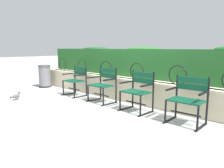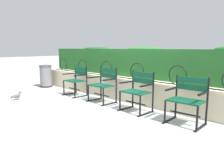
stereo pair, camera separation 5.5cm
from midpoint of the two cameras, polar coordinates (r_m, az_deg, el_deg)
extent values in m
plane|color=#ADADA8|center=(5.10, -0.94, -6.21)|extent=(60.00, 60.00, 0.00)
cube|color=beige|center=(5.64, 5.03, -1.85)|extent=(7.64, 0.35, 0.55)
cube|color=beige|center=(5.59, 5.07, 1.16)|extent=(7.64, 0.41, 0.05)
cylinder|color=black|center=(5.53, 4.59, 1.46)|extent=(7.09, 0.02, 0.02)
torus|color=black|center=(7.80, -13.13, 5.05)|extent=(0.42, 0.02, 0.42)
torus|color=black|center=(6.92, -8.18, 4.67)|extent=(0.42, 0.02, 0.42)
torus|color=black|center=(6.10, -1.86, 4.12)|extent=(0.42, 0.02, 0.42)
torus|color=black|center=(5.38, 6.27, 3.34)|extent=(0.42, 0.02, 0.42)
torus|color=black|center=(4.80, 16.59, 2.25)|extent=(0.42, 0.02, 0.42)
cube|color=#236028|center=(5.92, 7.98, 5.49)|extent=(7.49, 0.59, 0.75)
ellipsoid|color=#20532A|center=(7.19, -4.52, 9.26)|extent=(1.12, 0.53, 0.12)
ellipsoid|color=#236126|center=(5.90, 8.10, 9.14)|extent=(1.07, 0.53, 0.12)
cube|color=#0F4C33|center=(6.28, -11.30, 0.71)|extent=(0.55, 0.13, 0.03)
cube|color=#0F4C33|center=(6.36, -10.29, 0.84)|extent=(0.55, 0.13, 0.03)
cube|color=#0F4C33|center=(6.44, -9.30, 0.98)|extent=(0.55, 0.13, 0.03)
cube|color=#0F4C33|center=(6.46, -8.64, 4.03)|extent=(0.55, 0.03, 0.11)
cube|color=#0F4C33|center=(6.47, -8.61, 2.88)|extent=(0.55, 0.03, 0.11)
cylinder|color=black|center=(6.29, -7.06, 0.69)|extent=(0.04, 0.04, 0.85)
cylinder|color=black|center=(6.07, -10.19, -1.67)|extent=(0.04, 0.04, 0.44)
cube|color=black|center=(6.22, -8.71, -3.32)|extent=(0.04, 0.52, 0.02)
cube|color=black|center=(6.12, -8.85, 2.24)|extent=(0.04, 0.40, 0.03)
cylinder|color=black|center=(6.72, -9.97, 1.19)|extent=(0.04, 0.04, 0.85)
cylinder|color=black|center=(6.52, -12.98, -1.01)|extent=(0.04, 0.04, 0.44)
cube|color=black|center=(6.66, -11.54, -2.56)|extent=(0.04, 0.52, 0.02)
cube|color=black|center=(6.56, -11.72, 2.64)|extent=(0.04, 0.40, 0.03)
cylinder|color=black|center=(6.40, -10.23, -1.30)|extent=(0.52, 0.03, 0.03)
cube|color=#0F4C33|center=(5.41, -4.29, -0.54)|extent=(0.60, 0.15, 0.03)
cube|color=#0F4C33|center=(5.50, -3.20, -0.37)|extent=(0.60, 0.15, 0.03)
cube|color=#0F4C33|center=(5.58, -2.14, -0.21)|extent=(0.60, 0.15, 0.03)
cube|color=#0F4C33|center=(5.60, -1.37, 3.69)|extent=(0.60, 0.05, 0.11)
cube|color=#0F4C33|center=(5.62, -1.36, 2.21)|extent=(0.60, 0.05, 0.11)
cylinder|color=black|center=(5.44, 0.78, -0.38)|extent=(0.04, 0.04, 0.90)
cylinder|color=black|center=(5.20, -2.61, -3.42)|extent=(0.04, 0.04, 0.44)
cube|color=black|center=(5.37, -1.06, -5.27)|extent=(0.06, 0.52, 0.02)
cube|color=black|center=(5.25, -1.09, 1.16)|extent=(0.05, 0.40, 0.03)
cylinder|color=black|center=(5.87, -3.32, 0.35)|extent=(0.04, 0.04, 0.90)
cylinder|color=black|center=(5.65, -6.62, -2.42)|extent=(0.04, 0.04, 0.44)
cube|color=black|center=(5.81, -5.09, -4.17)|extent=(0.06, 0.52, 0.02)
cube|color=black|center=(5.70, -5.18, 1.79)|extent=(0.05, 0.40, 0.03)
cylinder|color=black|center=(5.54, -3.17, -2.84)|extent=(0.57, 0.05, 0.03)
cube|color=#0F4C33|center=(4.61, 4.86, -2.33)|extent=(0.58, 0.15, 0.03)
cube|color=#0F4C33|center=(4.71, 5.95, -2.08)|extent=(0.58, 0.15, 0.03)
cube|color=#0F4C33|center=(4.81, 6.99, -1.85)|extent=(0.58, 0.15, 0.03)
cube|color=#0F4C33|center=(4.84, 7.85, 2.51)|extent=(0.57, 0.05, 0.11)
cube|color=#0F4C33|center=(4.86, 7.81, 0.86)|extent=(0.57, 0.05, 0.11)
cylinder|color=black|center=(4.73, 10.48, -2.16)|extent=(0.04, 0.04, 0.88)
cylinder|color=black|center=(4.44, 7.16, -5.74)|extent=(0.04, 0.04, 0.44)
cube|color=black|center=(4.64, 8.59, -7.76)|extent=(0.06, 0.52, 0.02)
cube|color=black|center=(4.50, 8.78, -0.35)|extent=(0.05, 0.40, 0.03)
cylinder|color=black|center=(5.07, 5.21, -1.24)|extent=(0.04, 0.04, 0.88)
cylinder|color=black|center=(4.81, 1.82, -4.49)|extent=(0.04, 0.04, 0.44)
cube|color=black|center=(4.99, 3.33, -6.43)|extent=(0.06, 0.52, 0.02)
cube|color=black|center=(4.86, 3.40, 0.47)|extent=(0.05, 0.40, 0.03)
cylinder|color=black|center=(4.76, 5.90, -4.94)|extent=(0.54, 0.05, 0.03)
cube|color=#0F4C33|center=(4.01, 17.79, -4.55)|extent=(0.60, 0.14, 0.03)
cube|color=#0F4C33|center=(4.13, 18.57, -4.18)|extent=(0.60, 0.14, 0.03)
cube|color=#0F4C33|center=(4.25, 19.31, -3.84)|extent=(0.60, 0.14, 0.03)
cube|color=#0F4C33|center=(4.29, 20.11, 1.00)|extent=(0.60, 0.05, 0.11)
cube|color=#0F4C33|center=(4.31, 20.00, -0.80)|extent=(0.60, 0.05, 0.11)
cylinder|color=black|center=(4.25, 23.56, -4.19)|extent=(0.04, 0.04, 0.87)
cylinder|color=black|center=(3.91, 21.31, -8.45)|extent=(0.04, 0.04, 0.44)
cube|color=black|center=(4.15, 22.09, -10.51)|extent=(0.06, 0.52, 0.02)
cube|color=black|center=(3.99, 22.63, -2.26)|extent=(0.05, 0.40, 0.03)
cylinder|color=black|center=(4.47, 16.30, -3.14)|extent=(0.04, 0.04, 0.87)
cylinder|color=black|center=(4.15, 13.55, -7.05)|extent=(0.04, 0.04, 0.44)
cube|color=black|center=(4.37, 14.65, -9.09)|extent=(0.06, 0.52, 0.02)
cube|color=black|center=(4.22, 15.00, -1.23)|extent=(0.05, 0.40, 0.03)
cylinder|color=black|center=(4.19, 18.40, -7.40)|extent=(0.57, 0.05, 0.03)
ellipsoid|color=#5B5B66|center=(6.32, -24.18, -2.99)|extent=(0.11, 0.20, 0.11)
cylinder|color=#2D6B56|center=(6.34, -23.66, -2.59)|extent=(0.05, 0.06, 0.06)
sphere|color=#494951|center=(6.34, -23.50, -2.08)|extent=(0.06, 0.06, 0.06)
cone|color=black|center=(6.36, -23.24, -2.08)|extent=(0.02, 0.02, 0.01)
cone|color=#404047|center=(6.28, -25.12, -3.19)|extent=(0.06, 0.08, 0.06)
ellipsoid|color=#4E4E56|center=(6.35, -24.43, -2.90)|extent=(0.03, 0.14, 0.07)
ellipsoid|color=#4E4E56|center=(6.28, -24.10, -3.02)|extent=(0.03, 0.14, 0.07)
cylinder|color=#C6515B|center=(6.36, -24.12, -3.66)|extent=(0.01, 0.01, 0.05)
cylinder|color=#C6515B|center=(6.32, -24.14, -3.74)|extent=(0.01, 0.01, 0.05)
cylinder|color=slate|center=(8.04, -17.52, 1.77)|extent=(0.40, 0.40, 0.72)
cylinder|color=#47474A|center=(8.00, -17.66, 4.54)|extent=(0.42, 0.42, 0.06)
torus|color=black|center=(8.09, -17.40, -0.55)|extent=(0.44, 0.44, 0.04)
camera|label=1|loc=(0.03, -90.31, -0.05)|focal=34.66mm
camera|label=2|loc=(0.03, 89.69, 0.05)|focal=34.66mm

